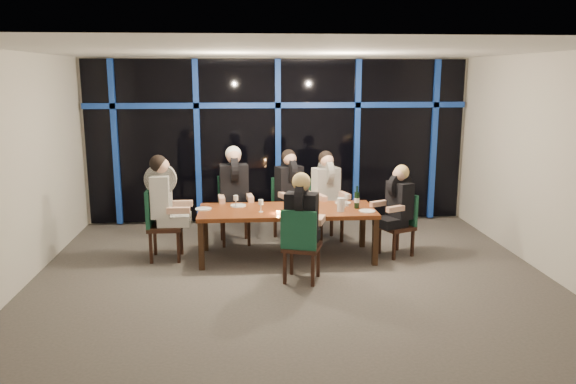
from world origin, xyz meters
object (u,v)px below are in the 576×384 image
object	(u,v)px
chair_end_left	(159,220)
diner_far_mid	(290,181)
chair_near_mid	(301,242)
dining_table	(287,213)
chair_end_right	(401,221)
water_pitcher	(341,205)
diner_end_left	(164,192)
diner_end_right	(398,197)
chair_far_right	(324,206)
diner_far_right	(327,183)
chair_far_left	(234,206)
diner_near_mid	(302,211)
chair_far_mid	(288,204)
diner_far_left	(234,181)
wine_bottle	(357,200)

from	to	relation	value
chair_end_left	diner_far_mid	bearing A→B (deg)	-65.63
chair_near_mid	diner_far_mid	bearing A→B (deg)	-72.49
dining_table	diner_far_mid	size ratio (longest dim) A/B	2.61
chair_end_right	water_pitcher	size ratio (longest dim) A/B	4.75
diner_end_left	diner_end_right	bearing A→B (deg)	-91.49
chair_far_right	chair_end_right	world-z (taller)	chair_far_right
diner_far_right	diner_far_mid	bearing A→B (deg)	147.92
chair_far_left	diner_near_mid	world-z (taller)	diner_near_mid
diner_far_mid	water_pitcher	xyz separation A→B (m)	(0.64, -1.20, -0.12)
chair_end_left	chair_end_right	world-z (taller)	chair_end_left
chair_far_mid	chair_end_right	xyz separation A→B (m)	(1.64, -1.05, -0.04)
chair_end_right	diner_far_left	world-z (taller)	diner_far_left
chair_near_mid	diner_far_mid	distance (m)	2.08
chair_far_right	chair_far_left	bearing A→B (deg)	163.22
diner_far_right	diner_end_right	xyz separation A→B (m)	(0.94, -0.85, -0.06)
dining_table	diner_far_left	bearing A→B (deg)	134.16
chair_end_right	water_pitcher	world-z (taller)	water_pitcher
chair_far_right	diner_end_right	bearing A→B (deg)	-61.62
diner_far_mid	diner_near_mid	bearing A→B (deg)	-112.52
dining_table	diner_far_mid	bearing A→B (deg)	82.52
dining_table	diner_end_left	xyz separation A→B (m)	(-1.80, 0.08, 0.34)
dining_table	chair_end_right	world-z (taller)	chair_end_right
chair_near_mid	diner_end_right	bearing A→B (deg)	-128.04
diner_far_mid	water_pitcher	bearing A→B (deg)	-84.22
chair_far_left	diner_far_right	distance (m)	1.56
chair_end_right	diner_end_left	size ratio (longest dim) A/B	0.91
chair_near_mid	diner_near_mid	distance (m)	0.41
diner_end_left	water_pitcher	bearing A→B (deg)	-96.29
dining_table	chair_far_mid	distance (m)	1.08
water_pitcher	diner_far_left	bearing A→B (deg)	158.18
chair_end_right	wine_bottle	bearing A→B (deg)	-110.19
chair_end_right	chair_near_mid	xyz separation A→B (m)	(-1.64, -1.07, 0.03)
diner_end_right	wine_bottle	distance (m)	0.62
chair_far_mid	diner_end_left	size ratio (longest dim) A/B	0.98
chair_end_left	water_pitcher	size ratio (longest dim) A/B	5.36
chair_far_right	chair_end_right	bearing A→B (deg)	-58.52
chair_far_left	chair_near_mid	distance (m)	2.15
chair_near_mid	diner_end_right	xyz separation A→B (m)	(1.57, 1.04, 0.34)
chair_far_mid	chair_end_right	distance (m)	1.95
wine_bottle	chair_far_mid	bearing A→B (deg)	130.53
chair_far_left	diner_end_left	bearing A→B (deg)	-147.08
chair_far_left	diner_far_right	bearing A→B (deg)	-8.59
water_pitcher	chair_far_mid	bearing A→B (deg)	129.06
chair_end_left	wine_bottle	world-z (taller)	wine_bottle
diner_near_mid	water_pitcher	xyz separation A→B (m)	(0.65, 0.76, -0.11)
diner_end_left	dining_table	bearing A→B (deg)	-92.49
dining_table	diner_far_right	world-z (taller)	diner_far_right
dining_table	diner_far_left	world-z (taller)	diner_far_left
dining_table	diner_far_mid	world-z (taller)	diner_far_mid
diner_far_right	chair_far_right	bearing A→B (deg)	90.00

